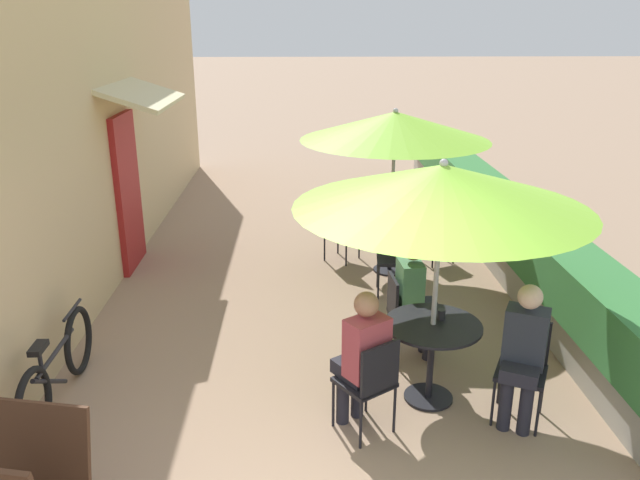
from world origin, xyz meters
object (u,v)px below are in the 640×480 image
Objects in this scene: patio_table_near at (432,342)px; seated_patron_near_right at (415,294)px; cafe_chair_mid_back at (434,225)px; cafe_chair_near_back at (371,379)px; patio_table_mid at (391,231)px; coffee_cup_mid at (393,213)px; patio_umbrella_near at (442,187)px; cafe_chair_near_right at (403,310)px; coffee_cup_near at (441,314)px; bicycle_leaning at (58,370)px; seated_patron_near_left at (523,350)px; patio_umbrella_mid at (395,126)px; cafe_chair_mid_right at (400,255)px; seated_patron_near_back at (362,355)px; cafe_chair_near_left at (523,362)px; cafe_chair_mid_left at (339,227)px.

seated_patron_near_right reaches higher than patio_table_near.
seated_patron_near_right is at bearing 49.79° from cafe_chair_mid_back.
cafe_chair_near_back is at bearing 46.91° from cafe_chair_mid_back.
coffee_cup_mid is (0.03, 0.08, 0.23)m from patio_table_mid.
patio_umbrella_near is 2.79× the size of cafe_chair_near_back.
patio_table_near is 0.98× the size of cafe_chair_near_right.
patio_table_near is 3.17m from coffee_cup_mid.
bicycle_leaning is (-3.38, -0.08, -0.45)m from coffee_cup_near.
cafe_chair_near_back is (-1.27, -0.13, -0.17)m from seated_patron_near_left.
cafe_chair_near_right is at bearing 108.33° from coffee_cup_near.
patio_table_near is at bearing -91.22° from patio_table_mid.
seated_patron_near_left is 3.72m from patio_umbrella_mid.
patio_umbrella_mid is at bearing -54.16° from seated_patron_near_left.
seated_patron_near_right is 2.39m from coffee_cup_mid.
patio_umbrella_near is 1.19m from coffee_cup_near.
cafe_chair_mid_right is (0.00, -0.77, -1.46)m from patio_umbrella_mid.
patio_table_mid is at bearing -54.16° from seated_patron_near_left.
seated_patron_near_back is 3.64m from coffee_cup_mid.
coffee_cup_near is 0.10× the size of cafe_chair_mid_right.
seated_patron_near_left reaches higher than patio_table_mid.
seated_patron_near_left is at bearing -6.20° from bicycle_leaning.
coffee_cup_mid is at bearing 172.95° from seated_patron_near_right.
cafe_chair_near_left is 1.00× the size of cafe_chair_mid_right.
cafe_chair_mid_left is at bearing 99.92° from patio_umbrella_near.
cafe_chair_mid_left is at bearing -171.97° from seated_patron_near_right.
cafe_chair_mid_back is 0.49× the size of bicycle_leaning.
cafe_chair_mid_left is at bearing 35.69° from cafe_chair_mid_right.
patio_umbrella_near reaches higher than cafe_chair_near_back.
cafe_chair_mid_right is 0.49× the size of bicycle_leaning.
patio_umbrella_mid is 27.01× the size of coffee_cup_mid.
cafe_chair_near_right is 1.02× the size of patio_table_mid.
patio_table_near is at bearing 53.47° from cafe_chair_mid_back.
coffee_cup_near is 3.41m from bicycle_leaning.
cafe_chair_near_back is 0.20m from seated_patron_near_back.
coffee_cup_near is 2.23m from cafe_chair_mid_right.
cafe_chair_mid_right is at bearing 33.57° from bicycle_leaning.
seated_patron_near_back is at bearing -148.42° from patio_table_near.
patio_umbrella_mid is (-0.00, 0.00, 1.41)m from patio_table_mid.
patio_umbrella_mid is at bearing 45.36° from cafe_chair_near_back.
seated_patron_near_left is 3.83m from cafe_chair_mid_back.
coffee_cup_near is at bearing 0.58° from bicycle_leaning.
patio_table_near is at bearing -2.64° from seated_patron_near_back.
coffee_cup_near is at bearing -3.48° from cafe_chair_near_left.
coffee_cup_near is (0.74, 0.49, 0.11)m from seated_patron_near_back.
cafe_chair_mid_right reaches higher than patio_table_mid.
seated_patron_near_right reaches higher than cafe_chair_mid_right.
bicycle_leaning is at bearing -92.54° from cafe_chair_mid_left.
seated_patron_near_back is at bearing 27.36° from seated_patron_near_left.
coffee_cup_near is (0.11, -0.68, 0.11)m from seated_patron_near_right.
seated_patron_near_right is 3.37m from bicycle_leaning.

